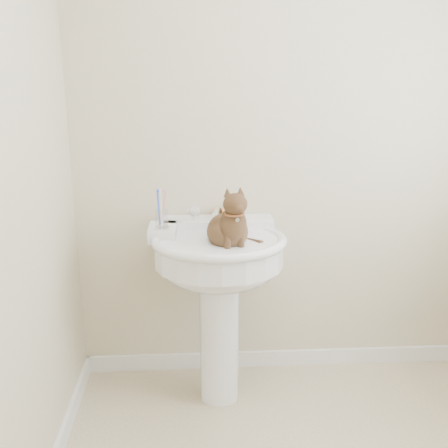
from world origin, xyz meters
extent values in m
cube|color=white|center=(0.00, 1.09, 0.04)|extent=(2.20, 0.02, 0.09)
cylinder|color=white|center=(-0.38, 0.80, 0.34)|extent=(0.19, 0.19, 0.69)
cylinder|color=white|center=(-0.38, 0.80, 0.79)|extent=(0.61, 0.61, 0.13)
ellipsoid|color=white|center=(-0.38, 0.80, 0.73)|extent=(0.56, 0.48, 0.22)
torus|color=white|center=(-0.38, 0.80, 0.85)|extent=(0.64, 0.64, 0.04)
cube|color=white|center=(-0.38, 1.02, 0.87)|extent=(0.56, 0.15, 0.06)
cube|color=white|center=(-0.64, 0.89, 0.87)|extent=(0.13, 0.20, 0.06)
cylinder|color=silver|center=(-0.38, 0.97, 0.92)|extent=(0.05, 0.05, 0.05)
cylinder|color=silver|center=(-0.38, 0.92, 0.95)|extent=(0.04, 0.04, 0.14)
sphere|color=white|center=(-0.49, 0.99, 0.94)|extent=(0.06, 0.06, 0.06)
sphere|color=white|center=(-0.27, 0.99, 0.94)|extent=(0.06, 0.06, 0.06)
cube|color=orange|center=(-0.35, 1.06, 0.91)|extent=(0.09, 0.06, 0.03)
cylinder|color=silver|center=(-0.64, 0.85, 0.90)|extent=(0.07, 0.07, 0.01)
cylinder|color=white|center=(-0.64, 0.85, 0.95)|extent=(0.06, 0.06, 0.09)
cylinder|color=blue|center=(-0.66, 0.85, 1.00)|extent=(0.01, 0.01, 0.17)
cylinder|color=white|center=(-0.64, 0.85, 1.00)|extent=(0.01, 0.01, 0.17)
cylinder|color=#D0858A|center=(-0.63, 0.85, 1.00)|extent=(0.01, 0.01, 0.17)
ellipsoid|color=brown|center=(-0.33, 0.77, 0.90)|extent=(0.19, 0.22, 0.17)
ellipsoid|color=brown|center=(-0.33, 0.69, 0.96)|extent=(0.12, 0.12, 0.16)
ellipsoid|color=brown|center=(-0.33, 0.66, 1.06)|extent=(0.11, 0.10, 0.10)
cone|color=brown|center=(-0.36, 0.68, 1.11)|extent=(0.04, 0.04, 0.04)
cone|color=brown|center=(-0.30, 0.68, 1.11)|extent=(0.04, 0.04, 0.04)
cylinder|color=brown|center=(-0.23, 0.78, 0.85)|extent=(0.03, 0.03, 0.20)
torus|color=brown|center=(-0.33, 0.67, 1.01)|extent=(0.09, 0.09, 0.01)
camera|label=1|loc=(-0.49, -1.53, 1.61)|focal=42.00mm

